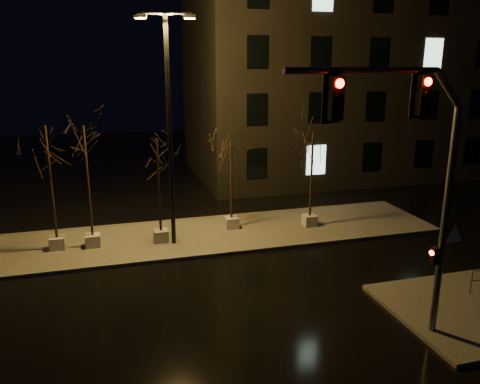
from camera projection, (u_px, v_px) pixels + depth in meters
name	position (u px, v px, depth m)	size (l,w,h in m)	color
ground	(252.00, 290.00, 17.32)	(90.00, 90.00, 0.00)	black
median	(216.00, 234.00, 22.88)	(22.00, 5.00, 0.15)	#4F4D47
building	(358.00, 73.00, 35.75)	(25.00, 12.00, 15.00)	black
tree_0	(48.00, 154.00, 19.76)	(1.80, 1.80, 5.63)	#AAA79F
tree_1	(85.00, 154.00, 20.05)	(1.80, 1.80, 5.59)	#AAA79F
tree_2	(158.00, 163.00, 20.77)	(1.80, 1.80, 4.91)	#AAA79F
tree_3	(231.00, 160.00, 22.65)	(1.80, 1.80, 4.56)	#AAA79F
tree_4	(312.00, 154.00, 22.95)	(1.80, 1.80, 4.86)	#AAA79F
traffic_signal_mast	(418.00, 170.00, 12.59)	(6.39, 1.08, 7.87)	slate
streetlight_main	(169.00, 117.00, 20.04)	(2.50, 0.71, 9.99)	black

